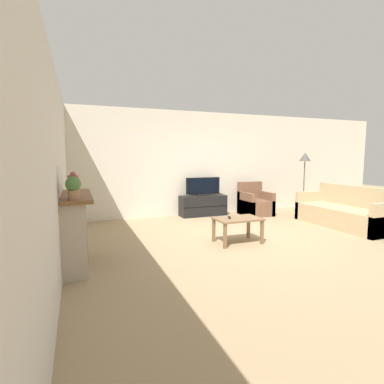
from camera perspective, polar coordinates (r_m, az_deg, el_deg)
ground_plane at (r=5.80m, az=11.38°, el=-8.70°), size 24.00×24.00×0.00m
wall_back at (r=7.98m, az=1.25°, el=5.42°), size 12.00×0.06×2.70m
wall_left at (r=4.72m, az=-24.12°, el=4.00°), size 0.06×12.00×2.70m
fireplace at (r=4.55m, az=-21.46°, el=-6.58°), size 0.42×1.42×1.01m
mantel_vase_left at (r=4.03m, az=-21.65°, el=1.09°), size 0.14×0.14×0.33m
mantel_clock at (r=4.60m, az=-21.53°, el=0.75°), size 0.08×0.11×0.15m
potted_plant at (r=3.85m, az=-21.67°, el=0.93°), size 0.18×0.18×0.28m
tv_stand at (r=7.82m, az=2.10°, el=-2.59°), size 1.21×0.43×0.53m
tv at (r=7.76m, az=2.12°, el=0.92°), size 0.94×0.18×0.47m
armchair at (r=8.12m, az=11.89°, el=-2.27°), size 0.70×0.76×0.86m
coffee_table at (r=5.39m, az=8.69°, el=-5.64°), size 0.81×0.53×0.45m
remote at (r=5.35m, az=7.13°, el=-4.83°), size 0.09×0.15×0.02m
couch at (r=7.45m, az=27.27°, el=-3.63°), size 0.91×2.11×0.88m
floor_lamp at (r=8.34m, az=20.70°, el=5.33°), size 0.30×0.30×1.64m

